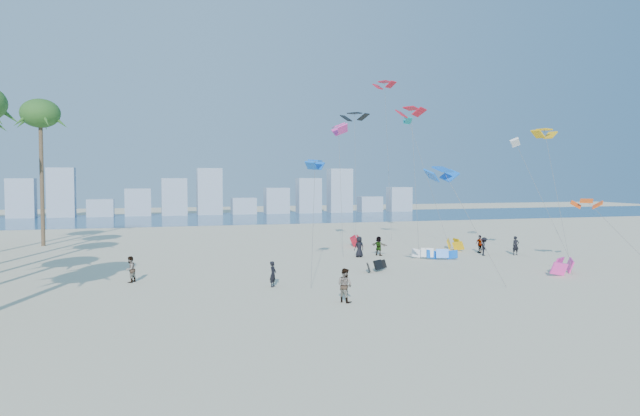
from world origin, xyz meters
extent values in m
plane|color=beige|center=(0.00, 0.00, 0.00)|extent=(220.00, 220.00, 0.00)
plane|color=navy|center=(0.00, 72.00, 0.01)|extent=(220.00, 220.00, 0.00)
imported|color=black|center=(-2.18, 8.74, 0.80)|extent=(0.64, 0.70, 1.61)
imported|color=gray|center=(0.67, 3.15, 0.94)|extent=(1.09, 1.15, 1.88)
imported|color=black|center=(7.74, 20.28, 0.89)|extent=(0.94, 0.67, 1.78)
imported|color=gray|center=(19.21, 19.99, 0.80)|extent=(0.59, 1.01, 1.61)
imported|color=black|center=(18.53, 18.13, 0.81)|extent=(0.90, 1.18, 1.61)
imported|color=gray|center=(9.76, 20.86, 0.84)|extent=(1.32, 1.55, 1.68)
imported|color=black|center=(21.39, 17.70, 0.83)|extent=(0.63, 0.44, 1.66)
imported|color=gray|center=(-10.79, 12.88, 0.86)|extent=(0.99, 1.05, 1.71)
cylinder|color=#595959|center=(0.90, 10.41, 4.01)|extent=(1.85, 5.53, 8.03)
cylinder|color=#595959|center=(13.50, 21.53, 6.56)|extent=(0.39, 2.74, 13.13)
cylinder|color=#595959|center=(19.38, 9.67, 5.26)|extent=(1.23, 5.02, 10.54)
cylinder|color=#595959|center=(6.95, 22.96, 5.81)|extent=(1.06, 4.62, 11.63)
cylinder|color=#595959|center=(19.44, 31.07, 6.67)|extent=(2.68, 4.49, 13.35)
cylinder|color=#595959|center=(24.21, 8.63, 2.50)|extent=(1.82, 5.36, 5.02)
cylinder|color=#595959|center=(12.86, 35.72, 7.09)|extent=(1.43, 4.53, 14.19)
cylinder|color=#595959|center=(24.03, 17.98, 5.16)|extent=(2.01, 5.39, 10.34)
cylinder|color=#595959|center=(10.41, 6.21, 3.68)|extent=(2.68, 3.50, 7.38)
cylinder|color=#595959|center=(16.09, 34.03, 8.85)|extent=(1.11, 4.95, 17.70)
cylinder|color=brown|center=(-19.58, 37.00, 6.56)|extent=(0.40, 0.40, 13.12)
ellipsoid|color=#2B5C20|center=(-19.58, 37.00, 13.12)|extent=(3.80, 3.80, 2.85)
cube|color=#9EADBF|center=(-29.60, 82.00, 3.30)|extent=(4.40, 3.00, 6.60)
cube|color=#9EADBF|center=(-23.40, 82.00, 4.20)|extent=(4.40, 3.00, 8.40)
cube|color=#9EADBF|center=(-17.20, 82.00, 1.50)|extent=(4.40, 3.00, 3.00)
cube|color=#9EADBF|center=(-11.00, 82.00, 2.40)|extent=(4.40, 3.00, 4.80)
cube|color=#9EADBF|center=(-4.80, 82.00, 3.30)|extent=(4.40, 3.00, 6.60)
cube|color=#9EADBF|center=(1.40, 82.00, 4.20)|extent=(4.40, 3.00, 8.40)
cube|color=#9EADBF|center=(7.60, 82.00, 1.50)|extent=(4.40, 3.00, 3.00)
cube|color=#9EADBF|center=(13.80, 82.00, 2.40)|extent=(4.40, 3.00, 4.80)
cube|color=#9EADBF|center=(20.00, 82.00, 3.30)|extent=(4.40, 3.00, 6.60)
cube|color=#9EADBF|center=(26.20, 82.00, 4.20)|extent=(4.40, 3.00, 8.40)
cube|color=#9EADBF|center=(32.40, 82.00, 1.50)|extent=(4.40, 3.00, 3.00)
cube|color=#9EADBF|center=(38.60, 82.00, 2.40)|extent=(4.40, 3.00, 4.80)
camera|label=1|loc=(-9.78, -27.84, 6.89)|focal=33.76mm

